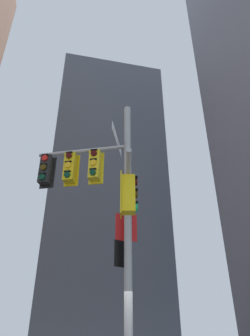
% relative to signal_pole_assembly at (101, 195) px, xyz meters
% --- Properties ---
extents(building_mid_block, '(12.01, 12.01, 31.30)m').
position_rel_signal_pole_assembly_xyz_m(building_mid_block, '(3.44, 24.11, 10.50)').
color(building_mid_block, '#4C5460').
rests_on(building_mid_block, ground).
extents(signal_pole_assembly, '(3.14, 3.68, 8.47)m').
position_rel_signal_pole_assembly_xyz_m(signal_pole_assembly, '(0.00, 0.00, 0.00)').
color(signal_pole_assembly, '#9EA0A3').
rests_on(signal_pole_assembly, ground).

